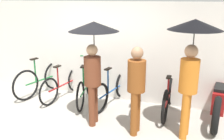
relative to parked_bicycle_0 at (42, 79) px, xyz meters
name	(u,v)px	position (x,y,z in m)	size (l,w,h in m)	color
ground_plane	(71,131)	(1.61, -1.44, -0.39)	(30.00, 30.00, 0.00)	#9E998E
back_wall	(105,51)	(1.61, 0.41, 0.77)	(12.22, 0.12, 2.33)	silver
parked_bicycle_0	(42,79)	(0.00, 0.00, 0.00)	(0.57, 1.68, 0.99)	black
parked_bicycle_1	(64,84)	(0.64, 0.00, -0.04)	(0.44, 1.71, 1.09)	black
parked_bicycle_2	(85,88)	(1.28, -0.08, -0.03)	(0.54, 1.64, 1.03)	black
parked_bicycle_3	(112,90)	(1.93, 0.00, -0.04)	(0.49, 1.73, 1.05)	black
parked_bicycle_4	(139,93)	(2.57, -0.06, 0.00)	(0.44, 1.71, 1.10)	black
parked_bicycle_5	(168,97)	(3.22, -0.02, -0.03)	(0.44, 1.69, 1.06)	black
pedestrian_leading	(93,46)	(1.88, -0.92, 1.16)	(0.95, 0.95, 2.00)	brown
pedestrian_center	(136,85)	(2.76, -1.07, 0.55)	(0.32, 0.32, 1.63)	brown
pedestrian_trailing	(192,49)	(3.63, -0.81, 1.20)	(0.91, 0.91, 2.09)	#C66B1E
motorcycle	(219,101)	(4.22, 0.03, 0.01)	(0.58, 1.99, 0.93)	black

